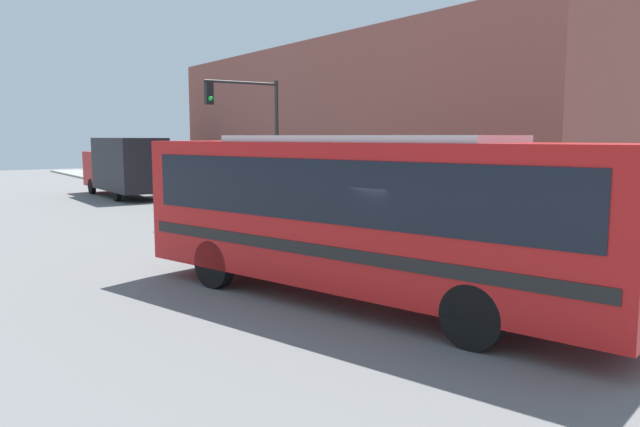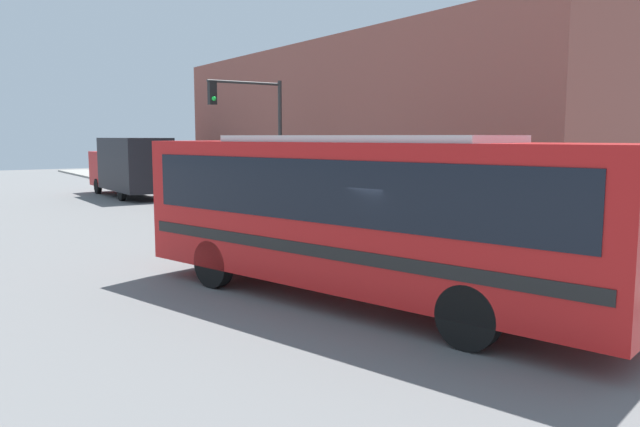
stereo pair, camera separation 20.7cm
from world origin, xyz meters
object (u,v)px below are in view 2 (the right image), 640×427
at_px(city_bus, 361,207).
at_px(parking_meter, 309,199).
at_px(delivery_truck, 130,165).
at_px(traffic_light_pole, 257,123).
at_px(fire_hydrant, 402,228).

distance_m(city_bus, parking_meter, 11.59).
xyz_separation_m(delivery_truck, traffic_light_pole, (1.45, -12.56, 2.14)).
bearing_deg(traffic_light_pole, parking_meter, -68.97).
distance_m(fire_hydrant, parking_meter, 5.43).
bearing_deg(city_bus, traffic_light_pole, 55.77).
distance_m(fire_hydrant, traffic_light_pole, 8.62).
bearing_deg(city_bus, fire_hydrant, 27.04).
relative_size(delivery_truck, traffic_light_pole, 1.52).
xyz_separation_m(fire_hydrant, traffic_light_pole, (-0.95, 7.87, 3.39)).
distance_m(city_bus, delivery_truck, 25.44).
relative_size(fire_hydrant, parking_meter, 0.62).
height_order(traffic_light_pole, parking_meter, traffic_light_pole).
relative_size(city_bus, traffic_light_pole, 2.01).
height_order(city_bus, parking_meter, city_bus).
bearing_deg(traffic_light_pole, fire_hydrant, -83.15).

